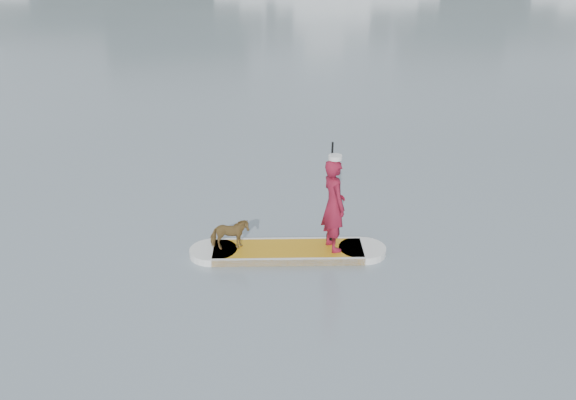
{
  "coord_description": "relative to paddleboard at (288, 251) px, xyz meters",
  "views": [
    {
      "loc": [
        2.26,
        -13.17,
        5.14
      ],
      "look_at": [
        2.13,
        -3.66,
        1.0
      ],
      "focal_mm": 40.0,
      "sensor_mm": 36.0,
      "label": 1
    }
  ],
  "objects": [
    {
      "name": "white_cap",
      "position": [
        0.75,
        0.03,
        1.67
      ],
      "size": [
        0.22,
        0.22,
        0.07
      ],
      "primitive_type": "cylinder",
      "color": "silver",
      "rests_on": "paddler"
    },
    {
      "name": "dog",
      "position": [
        -0.97,
        -0.04,
        0.33
      ],
      "size": [
        0.68,
        0.4,
        0.54
      ],
      "primitive_type": "imported",
      "rotation": [
        0.0,
        0.0,
        1.75
      ],
      "color": "#543A1C",
      "rests_on": "paddleboard"
    },
    {
      "name": "paddleboard",
      "position": [
        0.0,
        0.0,
        0.0
      ],
      "size": [
        3.3,
        0.9,
        0.12
      ],
      "rotation": [
        0.0,
        0.0,
        0.04
      ],
      "color": "#C68812",
      "rests_on": "ground"
    },
    {
      "name": "paddler",
      "position": [
        0.75,
        0.03,
        0.85
      ],
      "size": [
        0.56,
        0.67,
        1.57
      ],
      "primitive_type": "imported",
      "rotation": [
        0.0,
        0.0,
        1.94
      ],
      "color": "maroon",
      "rests_on": "paddleboard"
    },
    {
      "name": "ground",
      "position": [
        -2.13,
        3.66,
        -0.06
      ],
      "size": [
        140.0,
        140.0,
        0.0
      ],
      "primitive_type": "plane",
      "color": "slate",
      "rests_on": "ground"
    },
    {
      "name": "paddle",
      "position": [
        0.7,
        0.27,
        0.74
      ],
      "size": [
        0.1,
        0.3,
        2.0
      ],
      "rotation": [
        0.0,
        0.0,
        0.04
      ],
      "color": "black",
      "rests_on": "ground"
    }
  ]
}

